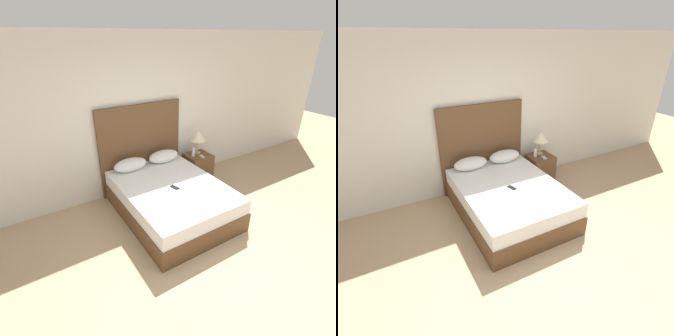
% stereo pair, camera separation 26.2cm
% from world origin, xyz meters
% --- Properties ---
extents(ground_plane, '(16.00, 16.00, 0.00)m').
position_xyz_m(ground_plane, '(0.00, 0.00, 0.00)').
color(ground_plane, tan).
extents(wall_back, '(10.00, 0.06, 2.70)m').
position_xyz_m(wall_back, '(0.00, 2.57, 1.35)').
color(wall_back, silver).
rests_on(wall_back, ground_plane).
extents(bed, '(1.49, 1.96, 0.54)m').
position_xyz_m(bed, '(0.08, 1.49, 0.27)').
color(bed, brown).
rests_on(bed, ground_plane).
extents(headboard, '(1.57, 0.05, 1.59)m').
position_xyz_m(headboard, '(0.08, 2.49, 0.80)').
color(headboard, brown).
rests_on(headboard, ground_plane).
extents(pillow_left, '(0.59, 0.30, 0.22)m').
position_xyz_m(pillow_left, '(-0.25, 2.27, 0.65)').
color(pillow_left, white).
rests_on(pillow_left, bed).
extents(pillow_right, '(0.59, 0.30, 0.22)m').
position_xyz_m(pillow_right, '(0.41, 2.27, 0.65)').
color(pillow_right, white).
rests_on(pillow_right, bed).
extents(phone_on_bed, '(0.11, 0.16, 0.01)m').
position_xyz_m(phone_on_bed, '(0.08, 1.39, 0.54)').
color(phone_on_bed, black).
rests_on(phone_on_bed, bed).
extents(nightstand, '(0.47, 0.43, 0.55)m').
position_xyz_m(nightstand, '(1.13, 2.16, 0.27)').
color(nightstand, brown).
rests_on(nightstand, ground_plane).
extents(table_lamp, '(0.30, 0.30, 0.46)m').
position_xyz_m(table_lamp, '(1.16, 2.24, 0.90)').
color(table_lamp, tan).
rests_on(table_lamp, nightstand).
extents(phone_on_nightstand, '(0.10, 0.16, 0.01)m').
position_xyz_m(phone_on_nightstand, '(1.13, 2.05, 0.55)').
color(phone_on_nightstand, '#B7B7BC').
rests_on(phone_on_nightstand, nightstand).
extents(toiletry_bottle, '(0.06, 0.06, 0.16)m').
position_xyz_m(toiletry_bottle, '(1.01, 2.17, 0.63)').
color(toiletry_bottle, silver).
rests_on(toiletry_bottle, nightstand).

